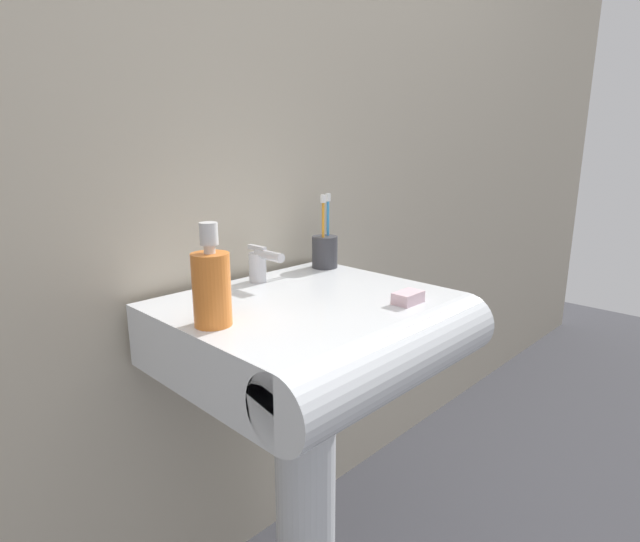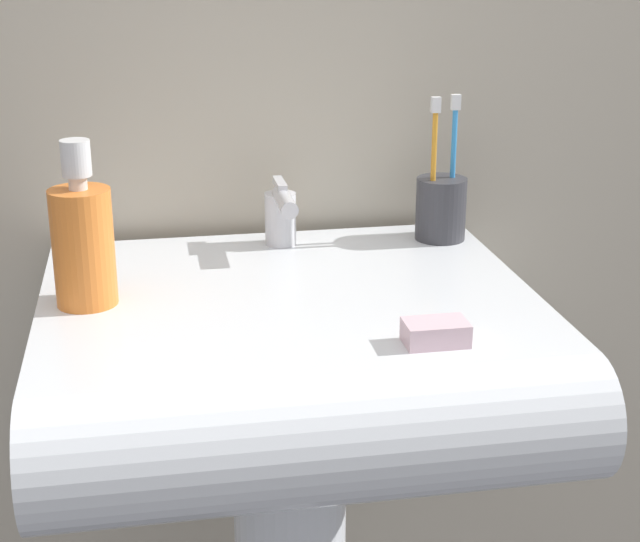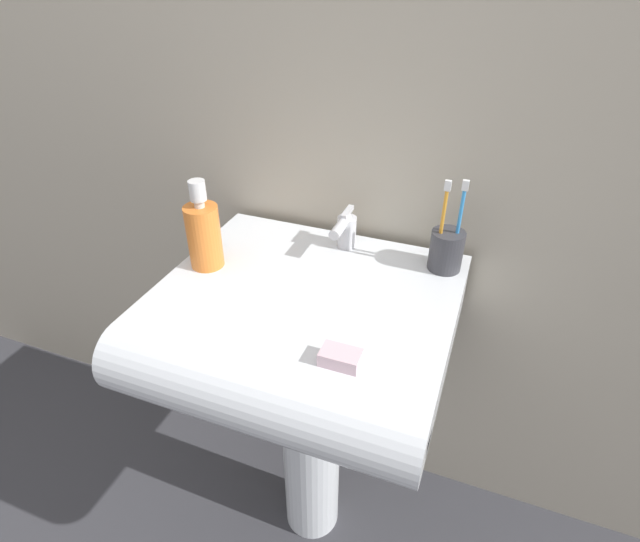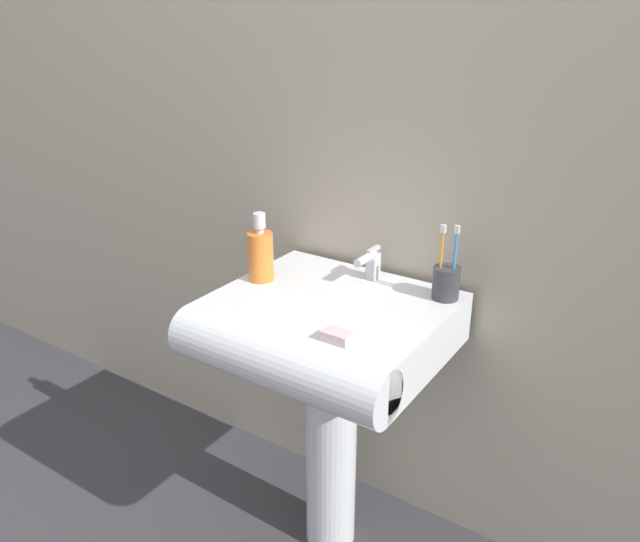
{
  "view_description": "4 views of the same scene",
  "coord_description": "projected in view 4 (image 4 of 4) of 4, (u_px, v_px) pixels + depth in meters",
  "views": [
    {
      "loc": [
        -0.7,
        -0.73,
        1.09
      ],
      "look_at": [
        0.03,
        -0.02,
        0.84
      ],
      "focal_mm": 28.0,
      "sensor_mm": 36.0,
      "label": 1
    },
    {
      "loc": [
        -0.15,
        -1.05,
        1.18
      ],
      "look_at": [
        0.04,
        0.01,
        0.8
      ],
      "focal_mm": 55.0,
      "sensor_mm": 36.0,
      "label": 2
    },
    {
      "loc": [
        0.3,
        -0.73,
        1.34
      ],
      "look_at": [
        0.02,
        0.02,
        0.81
      ],
      "focal_mm": 28.0,
      "sensor_mm": 36.0,
      "label": 3
    },
    {
      "loc": [
        0.76,
        -1.2,
        1.44
      ],
      "look_at": [
        -0.03,
        -0.01,
        0.85
      ],
      "focal_mm": 35.0,
      "sensor_mm": 36.0,
      "label": 4
    }
  ],
  "objects": [
    {
      "name": "faucet",
      "position": [
        371.0,
        263.0,
        1.66
      ],
      "size": [
        0.04,
        0.11,
        0.09
      ],
      "color": "silver",
      "rests_on": "sink_basin"
    },
    {
      "name": "bar_soap",
      "position": [
        337.0,
        336.0,
        1.36
      ],
      "size": [
        0.06,
        0.04,
        0.02
      ],
      "primitive_type": "cube",
      "color": "silver",
      "rests_on": "sink_basin"
    },
    {
      "name": "toothbrush_cup",
      "position": [
        446.0,
        282.0,
        1.55
      ],
      "size": [
        0.07,
        0.07,
        0.19
      ],
      "color": "#38383D",
      "rests_on": "sink_basin"
    },
    {
      "name": "sink_basin",
      "position": [
        321.0,
        330.0,
        1.55
      ],
      "size": [
        0.56,
        0.52,
        0.13
      ],
      "color": "white",
      "rests_on": "sink_pedestal"
    },
    {
      "name": "ground_plane",
      "position": [
        330.0,
        535.0,
        1.86
      ],
      "size": [
        6.0,
        6.0,
        0.0
      ],
      "primitive_type": "plane",
      "color": "#38383D",
      "rests_on": "ground"
    },
    {
      "name": "sink_pedestal",
      "position": [
        331.0,
        447.0,
        1.74
      ],
      "size": [
        0.14,
        0.14,
        0.65
      ],
      "primitive_type": "cylinder",
      "color": "white",
      "rests_on": "ground"
    },
    {
      "name": "wall_back",
      "position": [
        390.0,
        114.0,
        1.61
      ],
      "size": [
        5.0,
        0.05,
        2.4
      ],
      "primitive_type": "cube",
      "color": "#B7AD99",
      "rests_on": "ground"
    },
    {
      "name": "soap_bottle",
      "position": [
        260.0,
        254.0,
        1.65
      ],
      "size": [
        0.07,
        0.07,
        0.19
      ],
      "color": "orange",
      "rests_on": "sink_basin"
    }
  ]
}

